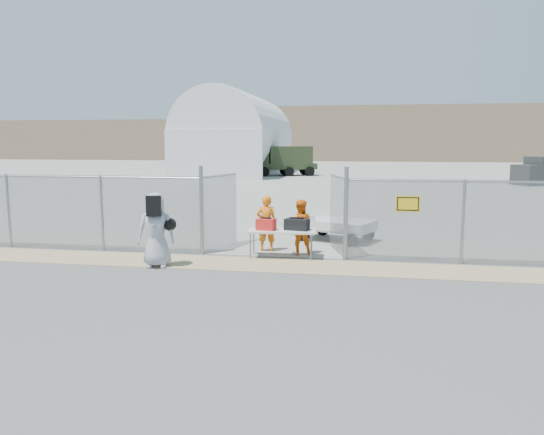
% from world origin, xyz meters
% --- Properties ---
extents(ground, '(160.00, 160.00, 0.00)m').
position_xyz_m(ground, '(0.00, 0.00, 0.00)').
color(ground, '#4A4949').
extents(tarmac_inside, '(160.00, 80.00, 0.01)m').
position_xyz_m(tarmac_inside, '(0.00, 42.00, 0.01)').
color(tarmac_inside, gray).
rests_on(tarmac_inside, ground).
extents(dirt_strip, '(44.00, 1.60, 0.01)m').
position_xyz_m(dirt_strip, '(0.00, 1.00, 0.01)').
color(dirt_strip, tan).
rests_on(dirt_strip, ground).
extents(distant_hills, '(140.00, 6.00, 9.00)m').
position_xyz_m(distant_hills, '(5.00, 78.00, 4.50)').
color(distant_hills, '#7F684F').
rests_on(distant_hills, ground).
extents(chain_link_fence, '(40.00, 0.20, 2.20)m').
position_xyz_m(chain_link_fence, '(0.00, 2.00, 1.10)').
color(chain_link_fence, gray).
rests_on(chain_link_fence, ground).
extents(quonset_hangar, '(9.00, 18.00, 8.00)m').
position_xyz_m(quonset_hangar, '(-10.00, 40.00, 4.00)').
color(quonset_hangar, silver).
rests_on(quonset_hangar, ground).
extents(folding_table, '(1.87, 0.86, 0.78)m').
position_xyz_m(folding_table, '(0.28, 1.90, 0.39)').
color(folding_table, silver).
rests_on(folding_table, ground).
extents(orange_bag, '(0.54, 0.41, 0.31)m').
position_xyz_m(orange_bag, '(-0.14, 1.85, 0.93)').
color(orange_bag, red).
rests_on(orange_bag, folding_table).
extents(black_duffel, '(0.70, 0.49, 0.31)m').
position_xyz_m(black_duffel, '(0.69, 1.99, 0.93)').
color(black_duffel, black).
rests_on(black_duffel, folding_table).
extents(security_worker_left, '(0.60, 0.39, 1.64)m').
position_xyz_m(security_worker_left, '(-0.29, 2.76, 0.82)').
color(security_worker_left, orange).
rests_on(security_worker_left, ground).
extents(security_worker_right, '(0.83, 0.69, 1.56)m').
position_xyz_m(security_worker_right, '(0.71, 2.45, 0.78)').
color(security_worker_right, orange).
rests_on(security_worker_right, ground).
extents(visitor, '(1.03, 0.78, 1.91)m').
position_xyz_m(visitor, '(-2.68, 0.35, 0.95)').
color(visitor, '#9FA0AA').
rests_on(visitor, ground).
extents(utility_trailer, '(3.39, 2.62, 0.73)m').
position_xyz_m(utility_trailer, '(1.62, 4.71, 0.37)').
color(utility_trailer, silver).
rests_on(utility_trailer, ground).
extents(military_truck, '(6.15, 3.98, 2.75)m').
position_xyz_m(military_truck, '(-4.85, 37.29, 1.38)').
color(military_truck, '#2B371D').
rests_on(military_truck, ground).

